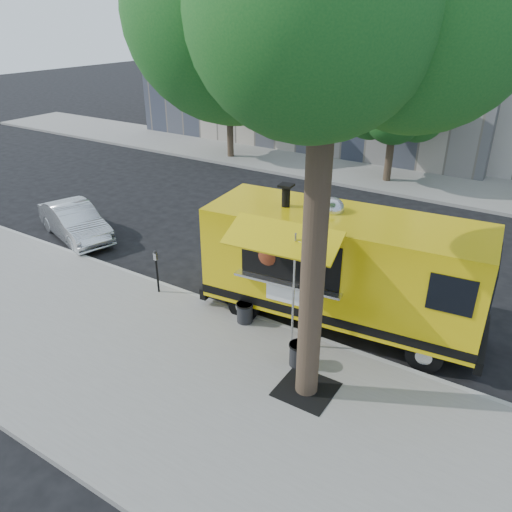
{
  "coord_description": "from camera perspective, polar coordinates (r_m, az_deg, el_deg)",
  "views": [
    {
      "loc": [
        6.21,
        -10.52,
        7.55
      ],
      "look_at": [
        -0.48,
        0.0,
        1.42
      ],
      "focal_mm": 35.0,
      "sensor_mm": 36.0,
      "label": 1
    }
  ],
  "objects": [
    {
      "name": "sign_post",
      "position": [
        11.61,
        4.35,
        -3.31
      ],
      "size": [
        0.28,
        0.06,
        3.0
      ],
      "color": "silver",
      "rests_on": "sidewalk"
    },
    {
      "name": "curb",
      "position": [
        13.65,
        -0.41,
        -7.0
      ],
      "size": [
        60.0,
        0.14,
        0.16
      ],
      "primitive_type": "cube",
      "color": "#999993",
      "rests_on": "ground"
    },
    {
      "name": "sedan",
      "position": [
        19.41,
        -19.99,
        3.72
      ],
      "size": [
        4.15,
        2.51,
        1.29
      ],
      "primitive_type": "imported",
      "rotation": [
        0.0,
        0.0,
        1.26
      ],
      "color": "silver",
      "rests_on": "ground"
    },
    {
      "name": "parking_meter",
      "position": [
        14.56,
        -11.31,
        -1.17
      ],
      "size": [
        0.11,
        0.11,
        1.33
      ],
      "color": "black",
      "rests_on": "sidewalk"
    },
    {
      "name": "trash_bin_right",
      "position": [
        13.2,
        -1.3,
        -6.41
      ],
      "size": [
        0.45,
        0.45,
        0.54
      ],
      "color": "black",
      "rests_on": "sidewalk"
    },
    {
      "name": "ground",
      "position": [
        14.36,
        1.61,
        -5.53
      ],
      "size": [
        120.0,
        120.0,
        0.0
      ],
      "primitive_type": "plane",
      "color": "black",
      "rests_on": "ground"
    },
    {
      "name": "far_sidewalk",
      "position": [
        25.91,
        17.34,
        8.23
      ],
      "size": [
        60.0,
        5.0,
        0.15
      ],
      "primitive_type": "cube",
      "color": "gray",
      "rests_on": "ground"
    },
    {
      "name": "far_tree_b",
      "position": [
        24.6,
        15.67,
        16.59
      ],
      "size": [
        3.6,
        3.6,
        5.5
      ],
      "color": "#33261C",
      "rests_on": "far_sidewalk"
    },
    {
      "name": "trash_bin_left",
      "position": [
        11.76,
        4.89,
        -11.04
      ],
      "size": [
        0.47,
        0.47,
        0.56
      ],
      "color": "black",
      "rests_on": "sidewalk"
    },
    {
      "name": "sidewalk",
      "position": [
        11.7,
        -8.83,
        -13.88
      ],
      "size": [
        60.0,
        6.0,
        0.15
      ],
      "primitive_type": "cube",
      "color": "gray",
      "rests_on": "ground"
    },
    {
      "name": "food_truck",
      "position": [
        12.9,
        9.61,
        -1.17
      ],
      "size": [
        7.49,
        3.93,
        3.62
      ],
      "rotation": [
        0.0,
        0.0,
        0.1
      ],
      "color": "yellow",
      "rests_on": "ground"
    },
    {
      "name": "tree_well",
      "position": [
        11.28,
        5.76,
        -14.91
      ],
      "size": [
        1.2,
        1.2,
        0.02
      ],
      "primitive_type": "cube",
      "color": "black",
      "rests_on": "sidewalk"
    },
    {
      "name": "far_tree_a",
      "position": [
        28.25,
        -3.08,
        18.47
      ],
      "size": [
        3.42,
        3.42,
        5.36
      ],
      "color": "#33261C",
      "rests_on": "far_sidewalk"
    }
  ]
}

